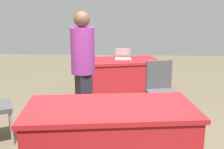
# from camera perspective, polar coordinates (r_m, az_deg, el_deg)

# --- Properties ---
(ground_plane) EXTENTS (14.40, 14.40, 0.00)m
(ground_plane) POSITION_cam_1_polar(r_m,az_deg,el_deg) (3.55, -0.07, -15.27)
(ground_plane) COLOR brown
(table_foreground) EXTENTS (1.81, 1.19, 0.75)m
(table_foreground) POSITION_cam_1_polar(r_m,az_deg,el_deg) (5.43, 0.96, -0.66)
(table_foreground) COLOR #AD1E23
(table_foreground) RESTS_ON ground
(table_back_left) EXTENTS (1.86, 1.08, 0.75)m
(table_back_left) POSITION_cam_1_polar(r_m,az_deg,el_deg) (2.93, -0.33, -13.63)
(table_back_left) COLOR #AD1E23
(table_back_left) RESTS_ON ground
(chair_near_front) EXTENTS (0.54, 0.54, 0.96)m
(chair_near_front) POSITION_cam_1_polar(r_m,az_deg,el_deg) (4.18, 10.56, -2.83)
(chair_near_front) COLOR #9E9993
(chair_near_front) RESTS_ON ground
(person_attendee_standing) EXTENTS (0.46, 0.46, 1.71)m
(person_attendee_standing) POSITION_cam_1_polar(r_m,az_deg,el_deg) (3.86, -6.23, 2.12)
(person_attendee_standing) COLOR #26262D
(person_attendee_standing) RESTS_ON ground
(laptop_silver) EXTENTS (0.34, 0.31, 0.21)m
(laptop_silver) POSITION_cam_1_polar(r_m,az_deg,el_deg) (5.45, 2.38, 3.81)
(laptop_silver) COLOR silver
(laptop_silver) RESTS_ON table_foreground
(yarn_ball) EXTENTS (0.13, 0.13, 0.13)m
(yarn_ball) POSITION_cam_1_polar(r_m,az_deg,el_deg) (5.12, -4.77, 3.44)
(yarn_ball) COLOR gray
(yarn_ball) RESTS_ON table_foreground
(scissors_red) EXTENTS (0.13, 0.17, 0.01)m
(scissors_red) POSITION_cam_1_polar(r_m,az_deg,el_deg) (5.47, 4.21, 3.45)
(scissors_red) COLOR red
(scissors_red) RESTS_ON table_foreground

